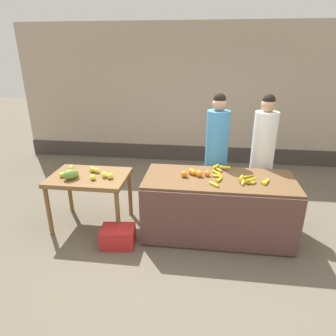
{
  "coord_description": "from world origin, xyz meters",
  "views": [
    {
      "loc": [
        0.19,
        -3.67,
        2.43
      ],
      "look_at": [
        -0.3,
        0.15,
        0.9
      ],
      "focal_mm": 31.61,
      "sensor_mm": 36.0,
      "label": 1
    }
  ],
  "objects_px": {
    "vendor_woman_white_shirt": "(262,156)",
    "produce_sack": "(153,189)",
    "produce_crate": "(118,237)",
    "vendor_woman_blue_shirt": "(216,155)"
  },
  "relations": [
    {
      "from": "vendor_woman_white_shirt",
      "to": "produce_sack",
      "type": "relative_size",
      "value": 3.15
    },
    {
      "from": "vendor_woman_white_shirt",
      "to": "produce_crate",
      "type": "bearing_deg",
      "value": -149.3
    },
    {
      "from": "vendor_woman_blue_shirt",
      "to": "produce_sack",
      "type": "xyz_separation_m",
      "value": [
        -1.0,
        0.0,
        -0.65
      ]
    },
    {
      "from": "vendor_woman_white_shirt",
      "to": "produce_sack",
      "type": "height_order",
      "value": "vendor_woman_white_shirt"
    },
    {
      "from": "produce_sack",
      "to": "vendor_woman_blue_shirt",
      "type": "bearing_deg",
      "value": -0.22
    },
    {
      "from": "produce_crate",
      "to": "vendor_woman_blue_shirt",
      "type": "bearing_deg",
      "value": 41.95
    },
    {
      "from": "vendor_woman_blue_shirt",
      "to": "produce_crate",
      "type": "height_order",
      "value": "vendor_woman_blue_shirt"
    },
    {
      "from": "vendor_woman_blue_shirt",
      "to": "produce_crate",
      "type": "relative_size",
      "value": 4.26
    },
    {
      "from": "vendor_woman_blue_shirt",
      "to": "vendor_woman_white_shirt",
      "type": "relative_size",
      "value": 1.0
    },
    {
      "from": "vendor_woman_white_shirt",
      "to": "produce_crate",
      "type": "xyz_separation_m",
      "value": [
        -1.96,
        -1.16,
        -0.81
      ]
    }
  ]
}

